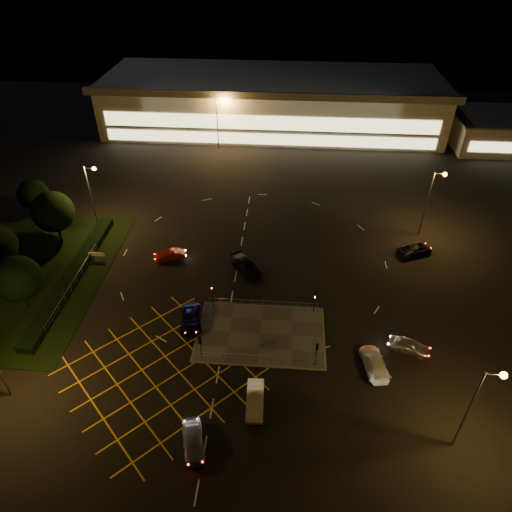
# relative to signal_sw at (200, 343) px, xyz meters

# --- Properties ---
(ground) EXTENTS (180.00, 180.00, 0.00)m
(ground) POSITION_rel_signal_sw_xyz_m (4.00, 5.99, -2.37)
(ground) COLOR black
(ground) RESTS_ON ground
(pedestrian_island) EXTENTS (14.00, 9.00, 0.12)m
(pedestrian_island) POSITION_rel_signal_sw_xyz_m (6.00, 3.99, -2.31)
(pedestrian_island) COLOR #4C4944
(pedestrian_island) RESTS_ON ground
(grass_verge) EXTENTS (18.00, 30.00, 0.08)m
(grass_verge) POSITION_rel_signal_sw_xyz_m (-24.00, 11.99, -2.33)
(grass_verge) COLOR black
(grass_verge) RESTS_ON ground
(hedge) EXTENTS (2.00, 26.00, 1.00)m
(hedge) POSITION_rel_signal_sw_xyz_m (-19.00, 11.99, -1.87)
(hedge) COLOR black
(hedge) RESTS_ON ground
(supermarket) EXTENTS (72.00, 26.50, 10.50)m
(supermarket) POSITION_rel_signal_sw_xyz_m (4.00, 67.95, 2.95)
(supermarket) COLOR beige
(supermarket) RESTS_ON ground
(retail_unit_a) EXTENTS (18.80, 14.80, 6.35)m
(retail_unit_a) POSITION_rel_signal_sw_xyz_m (50.00, 59.97, 0.85)
(retail_unit_a) COLOR beige
(retail_unit_a) RESTS_ON ground
(streetlight_se) EXTENTS (1.78, 0.56, 10.03)m
(streetlight_se) POSITION_rel_signal_sw_xyz_m (24.44, -8.01, 4.20)
(streetlight_se) COLOR slate
(streetlight_se) RESTS_ON ground
(streetlight_nw) EXTENTS (1.78, 0.56, 10.03)m
(streetlight_nw) POSITION_rel_signal_sw_xyz_m (-19.56, 23.99, 4.20)
(streetlight_nw) COLOR slate
(streetlight_nw) RESTS_ON ground
(streetlight_ne) EXTENTS (1.78, 0.56, 10.03)m
(streetlight_ne) POSITION_rel_signal_sw_xyz_m (28.44, 25.99, 4.20)
(streetlight_ne) COLOR slate
(streetlight_ne) RESTS_ON ground
(streetlight_far_left) EXTENTS (1.78, 0.56, 10.03)m
(streetlight_far_left) POSITION_rel_signal_sw_xyz_m (-5.56, 53.99, 4.20)
(streetlight_far_left) COLOR slate
(streetlight_far_left) RESTS_ON ground
(streetlight_far_right) EXTENTS (1.78, 0.56, 10.03)m
(streetlight_far_right) POSITION_rel_signal_sw_xyz_m (34.44, 55.99, 4.20)
(streetlight_far_right) COLOR slate
(streetlight_far_right) RESTS_ON ground
(signal_sw) EXTENTS (0.28, 0.30, 3.15)m
(signal_sw) POSITION_rel_signal_sw_xyz_m (0.00, 0.00, 0.00)
(signal_sw) COLOR black
(signal_sw) RESTS_ON pedestrian_island
(signal_se) EXTENTS (0.28, 0.30, 3.15)m
(signal_se) POSITION_rel_signal_sw_xyz_m (12.00, 0.00, 0.00)
(signal_se) COLOR black
(signal_se) RESTS_ON pedestrian_island
(signal_nw) EXTENTS (0.28, 0.30, 3.15)m
(signal_nw) POSITION_rel_signal_sw_xyz_m (0.00, 7.99, 0.00)
(signal_nw) COLOR black
(signal_nw) RESTS_ON pedestrian_island
(signal_ne) EXTENTS (0.28, 0.30, 3.15)m
(signal_ne) POSITION_rel_signal_sw_xyz_m (12.00, 7.99, 0.00)
(signal_ne) COLOR black
(signal_ne) RESTS_ON pedestrian_island
(tree_c) EXTENTS (5.76, 5.76, 7.84)m
(tree_c) POSITION_rel_signal_sw_xyz_m (-24.00, 19.99, 2.59)
(tree_c) COLOR black
(tree_c) RESTS_ON ground
(tree_d) EXTENTS (4.68, 4.68, 6.37)m
(tree_d) POSITION_rel_signal_sw_xyz_m (-30.00, 25.99, 1.65)
(tree_d) COLOR black
(tree_d) RESTS_ON ground
(tree_e) EXTENTS (5.40, 5.40, 7.35)m
(tree_e) POSITION_rel_signal_sw_xyz_m (-22.00, 5.99, 2.28)
(tree_e) COLOR black
(tree_e) RESTS_ON ground
(car_near_silver) EXTENTS (3.00, 4.87, 1.55)m
(car_near_silver) POSITION_rel_signal_sw_xyz_m (0.98, -9.88, -1.59)
(car_near_silver) COLOR silver
(car_near_silver) RESTS_ON ground
(car_queue_white) EXTENTS (1.81, 4.69, 1.52)m
(car_queue_white) POSITION_rel_signal_sw_xyz_m (6.11, -5.28, -1.60)
(car_queue_white) COLOR white
(car_queue_white) RESTS_ON ground
(car_left_blue) EXTENTS (3.17, 5.35, 1.40)m
(car_left_blue) POSITION_rel_signal_sw_xyz_m (-2.11, 5.03, -1.67)
(car_left_blue) COLOR #0D0B43
(car_left_blue) RESTS_ON ground
(car_far_dkgrey) EXTENTS (5.11, 5.51, 1.56)m
(car_far_dkgrey) POSITION_rel_signal_sw_xyz_m (3.35, 15.37, -1.59)
(car_far_dkgrey) COLOR black
(car_far_dkgrey) RESTS_ON ground
(car_right_silver) EXTENTS (4.64, 3.09, 1.47)m
(car_right_silver) POSITION_rel_signal_sw_xyz_m (22.15, 2.88, -1.63)
(car_right_silver) COLOR silver
(car_right_silver) RESTS_ON ground
(car_circ_red) EXTENTS (4.16, 2.45, 1.30)m
(car_circ_red) POSITION_rel_signal_sw_xyz_m (-7.31, 17.10, -1.72)
(car_circ_red) COLOR maroon
(car_circ_red) RESTS_ON ground
(car_east_grey) EXTENTS (5.41, 4.14, 1.36)m
(car_east_grey) POSITION_rel_signal_sw_xyz_m (26.40, 21.06, -1.68)
(car_east_grey) COLOR black
(car_east_grey) RESTS_ON ground
(car_approach_white) EXTENTS (2.91, 5.46, 1.51)m
(car_approach_white) POSITION_rel_signal_sw_xyz_m (18.07, 0.22, -1.61)
(car_approach_white) COLOR silver
(car_approach_white) RESTS_ON ground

